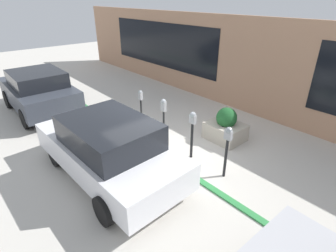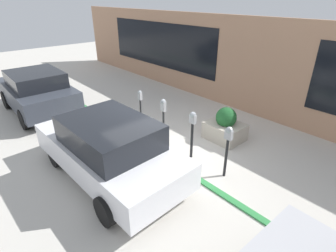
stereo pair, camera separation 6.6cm
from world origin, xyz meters
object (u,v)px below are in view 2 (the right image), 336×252
Objects in this scene: parked_car_middle at (109,148)px; parking_meter_middle at (163,112)px; planter_box at (225,127)px; parked_car_rear at (37,91)px; parking_meter_second at (192,127)px; parking_meter_nearest at (228,142)px; parking_meter_fourth at (140,103)px.

parking_meter_middle is at bearing -79.95° from parked_car_middle.
parked_car_rear reaches higher than planter_box.
parking_meter_second is 0.98× the size of parking_meter_middle.
parking_meter_middle reaches higher than planter_box.
parking_meter_second is 1.24× the size of planter_box.
parked_car_rear is (7.24, 2.07, -0.13)m from parking_meter_nearest.
parking_meter_second reaches higher than planter_box.
parking_meter_middle reaches higher than parking_meter_fourth.
parked_car_rear is at bearing -2.80° from parked_car_middle.
parking_meter_fourth is at bearing -150.57° from parked_car_rear.
parked_car_rear is at bearing 15.95° from parking_meter_nearest.
parked_car_middle is (0.68, 3.65, 0.39)m from planter_box.
parking_meter_fourth is 2.82m from planter_box.
parked_car_rear is (4.92, 2.05, -0.16)m from parking_meter_middle.
parking_meter_middle reaches higher than parking_meter_nearest.
parked_car_rear is at bearing 28.80° from parking_meter_fourth.
parking_meter_nearest is 1.01× the size of parking_meter_fourth.
parked_car_middle is at bearing 71.37° from parking_meter_second.
planter_box is 0.28× the size of parked_car_rear.
parked_car_rear is (6.09, 2.07, -0.11)m from parking_meter_second.
parking_meter_second is 0.32× the size of parked_car_middle.
parking_meter_nearest is at bearing -133.57° from parked_car_middle.
parking_meter_fourth is (2.34, 0.00, -0.01)m from parking_meter_second.
parking_meter_nearest reaches higher than planter_box.
parking_meter_nearest is 3.49m from parking_meter_fourth.
planter_box is (-1.14, -1.55, -0.58)m from parking_meter_middle.
parked_car_rear is at bearing 22.66° from parking_meter_middle.
parking_meter_middle is 5.34m from parked_car_rear.
parking_meter_second is 1.17m from parking_meter_middle.
parked_car_rear reaches higher than parking_meter_fourth.
parking_meter_fourth is at bearing -54.63° from parked_car_middle.
planter_box is at bearing -88.59° from parking_meter_second.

